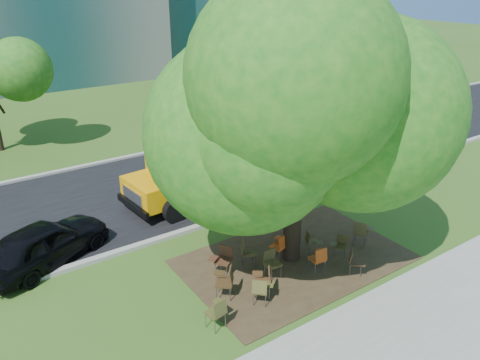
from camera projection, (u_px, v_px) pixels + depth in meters
ground at (260, 262)px, 14.86m from camera, size 160.00×160.00×0.00m
sidewalk at (386, 360)px, 11.07m from camera, size 60.00×4.00×0.04m
dirt_patch at (295, 259)px, 14.99m from camera, size 7.00×4.50×0.03m
asphalt_road at (164, 186)px, 20.16m from camera, size 80.00×8.00×0.04m
kerb_near at (212, 222)px, 17.11m from camera, size 80.00×0.25×0.14m
kerb_far at (128, 157)px, 23.24m from camera, size 80.00×0.25×0.14m
bg_tree_3 at (230, 37)px, 27.56m from camera, size 5.60×5.60×7.84m
bg_tree_4 at (338, 41)px, 31.19m from camera, size 5.00×5.00×6.85m
main_tree at (299, 101)px, 13.00m from camera, size 7.20×7.20×8.78m
school_bus at (261, 142)px, 20.56m from camera, size 11.78×3.66×2.84m
chair_0 at (217, 310)px, 11.88m from camera, size 0.62×0.63×0.91m
chair_1 at (261, 289)px, 12.74m from camera, size 0.75×0.60×0.88m
chair_2 at (265, 279)px, 13.07m from camera, size 0.62×0.79×0.92m
chair_3 at (271, 261)px, 13.96m from camera, size 0.59×0.52×0.89m
chair_4 at (319, 257)px, 14.15m from camera, size 0.64×0.53×0.89m
chair_5 at (355, 260)px, 14.07m from camera, size 0.55×0.69×0.81m
chair_6 at (341, 244)px, 14.98m from camera, size 0.63×0.52×0.77m
chair_7 at (361, 231)px, 15.56m from camera, size 0.76×0.62×0.92m
chair_8 at (226, 279)px, 13.03m from camera, size 0.65×0.83×0.97m
chair_9 at (223, 257)px, 14.07m from camera, size 0.79×0.63×0.95m
chair_10 at (247, 250)px, 14.52m from camera, size 0.56×0.71×0.85m
chair_11 at (280, 244)px, 14.79m from camera, size 0.63×0.66×0.92m
chair_12 at (311, 241)px, 15.12m from camera, size 0.52×0.66×0.81m
black_car at (45, 243)px, 14.59m from camera, size 4.48×3.21×1.42m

